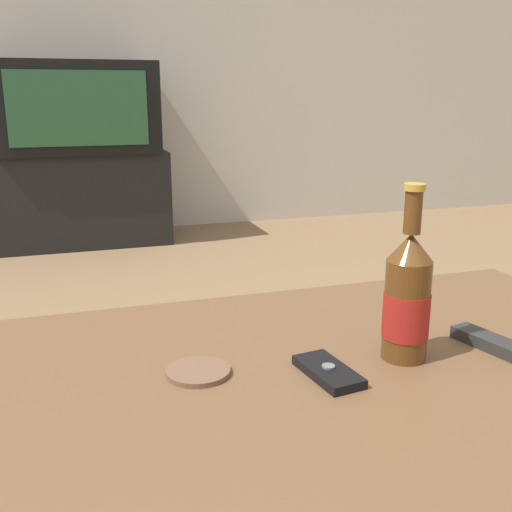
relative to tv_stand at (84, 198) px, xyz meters
name	(u,v)px	position (x,y,z in m)	size (l,w,h in m)	color
back_wall	(105,7)	(0.21, 0.29, 1.04)	(8.00, 0.05, 2.60)	beige
coffee_table	(302,412)	(0.21, -2.73, 0.11)	(1.29, 0.78, 0.42)	brown
tv_stand	(84,198)	(0.00, 0.00, 0.00)	(0.92, 0.44, 0.51)	black
television	(77,107)	(0.00, 0.00, 0.49)	(0.83, 0.52, 0.47)	black
beer_bottle	(407,299)	(0.38, -2.71, 0.26)	(0.07, 0.07, 0.27)	#563314
cell_phone	(329,372)	(0.25, -2.73, 0.17)	(0.07, 0.13, 0.02)	black
remote_control	(498,346)	(0.54, -2.74, 0.17)	(0.07, 0.16, 0.02)	#282828
coaster	(198,371)	(0.07, -2.67, 0.17)	(0.10, 0.10, 0.01)	brown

